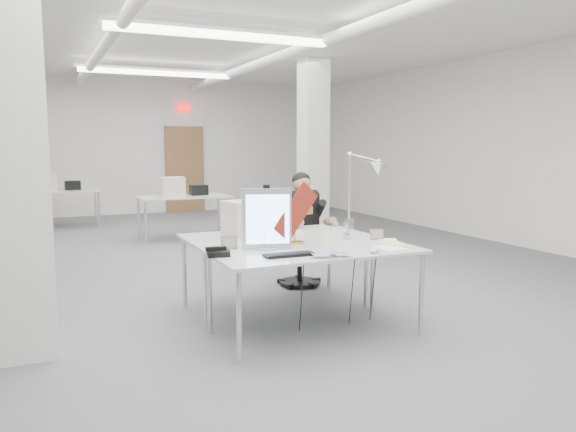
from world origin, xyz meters
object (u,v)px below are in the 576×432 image
monitor (267,219)px  bankers_lamp (295,227)px  desk_phone (218,253)px  seated_person (302,210)px  architect_lamp (362,194)px  desk_main (316,251)px  laptop (333,257)px  office_chair (300,236)px  beige_monitor (245,218)px

monitor → bankers_lamp: 0.39m
desk_phone → seated_person: bearing=56.3°
desk_phone → architect_lamp: size_ratio=0.22×
desk_main → bankers_lamp: (-0.04, 0.35, 0.16)m
bankers_lamp → desk_phone: bankers_lamp is taller
laptop → seated_person: bearing=84.9°
office_chair → desk_phone: (-1.47, -1.54, 0.19)m
desk_main → desk_phone: bearing=174.6°
seated_person → beige_monitor: bearing=-156.9°
office_chair → laptop: size_ratio=3.85×
beige_monitor → architect_lamp: bearing=-28.3°
office_chair → architect_lamp: (0.23, -0.99, 0.57)m
laptop → bankers_lamp: bankers_lamp is taller
bankers_lamp → architect_lamp: 0.97m
architect_lamp → monitor: bearing=-173.3°
desk_phone → beige_monitor: (0.56, 0.92, 0.15)m
desk_main → seated_person: (0.62, 1.57, 0.16)m
seated_person → beige_monitor: seated_person is taller
beige_monitor → bankers_lamp: bearing=-79.4°
monitor → beige_monitor: (0.09, 0.81, -0.09)m
monitor → architect_lamp: size_ratio=0.66×
desk_main → seated_person: 1.70m
desk_phone → architect_lamp: (1.70, 0.55, 0.38)m
bankers_lamp → beige_monitor: (-0.25, 0.65, 0.02)m
desk_main → bankers_lamp: size_ratio=5.96×
desk_main → architect_lamp: architect_lamp is taller
monitor → desk_phone: monitor is taller
seated_person → beige_monitor: (-0.91, -0.57, 0.03)m
laptop → bankers_lamp: bearing=103.5°
desk_phone → architect_lamp: bearing=28.9°
monitor → bankers_lamp: monitor is taller
office_chair → beige_monitor: bearing=-154.8°
monitor → bankers_lamp: (0.34, 0.16, -0.11)m
office_chair → bankers_lamp: 1.47m
desk_main → laptop: bearing=-95.9°
laptop → bankers_lamp: size_ratio=1.02×
laptop → architect_lamp: bearing=62.3°
bankers_lamp → architect_lamp: size_ratio=0.37×
seated_person → bankers_lamp: bearing=-127.4°
office_chair → seated_person: bearing=-99.2°
laptop → desk_main: bearing=97.7°
office_chair → monitor: bearing=-134.1°
desk_main → architect_lamp: 1.14m
desk_main → monitor: bearing=153.1°
bankers_lamp → architect_lamp: architect_lamp is taller
bankers_lamp → laptop: bearing=-83.8°
bankers_lamp → desk_phone: bearing=-155.5°
architect_lamp → desk_phone: bearing=-175.0°
desk_main → beige_monitor: bearing=106.0°
office_chair → monitor: monitor is taller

